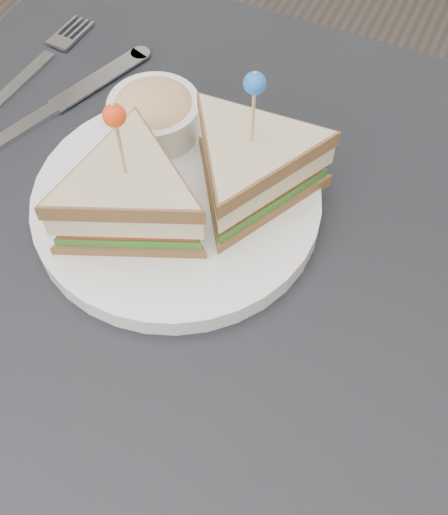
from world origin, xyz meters
TOP-DOWN VIEW (x-y plane):
  - ground_plane at (0.00, 0.00)m, footprint 3.50×3.50m
  - table at (0.00, 0.00)m, footprint 0.80×0.80m
  - plate_meal at (-0.06, 0.08)m, footprint 0.32×0.31m
  - cutlery_fork at (-0.31, 0.19)m, footprint 0.03×0.20m
  - cutlery_knife at (-0.25, 0.15)m, footprint 0.09×0.22m

SIDE VIEW (x-z plane):
  - ground_plane at x=0.00m, z-range 0.00..0.00m
  - table at x=0.00m, z-range 0.30..1.05m
  - cutlery_fork at x=-0.31m, z-range 0.75..0.76m
  - cutlery_knife at x=-0.25m, z-range 0.75..0.76m
  - plate_meal at x=-0.06m, z-range 0.71..0.88m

